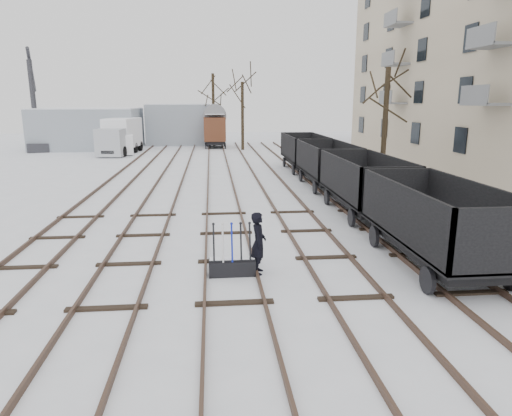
{
  "coord_description": "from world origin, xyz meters",
  "views": [
    {
      "loc": [
        -0.47,
        -13.16,
        4.76
      ],
      "look_at": [
        1.0,
        1.94,
        1.2
      ],
      "focal_mm": 32.0,
      "sensor_mm": 36.0,
      "label": 1
    }
  ],
  "objects_px": {
    "lorry": "(120,136)",
    "crane": "(37,125)",
    "worker": "(258,243)",
    "panel_van": "(123,144)",
    "ground_frame": "(232,266)",
    "freight_wagon_a": "(435,235)",
    "box_van_wagon": "(215,128)"
  },
  "relations": [
    {
      "from": "lorry",
      "to": "crane",
      "type": "xyz_separation_m",
      "value": [
        -8.19,
        2.6,
        0.86
      ]
    },
    {
      "from": "worker",
      "to": "panel_van",
      "type": "xyz_separation_m",
      "value": [
        -9.36,
        31.1,
        0.06
      ]
    },
    {
      "from": "ground_frame",
      "to": "panel_van",
      "type": "height_order",
      "value": "panel_van"
    },
    {
      "from": "lorry",
      "to": "crane",
      "type": "relative_size",
      "value": 0.76
    },
    {
      "from": "freight_wagon_a",
      "to": "crane",
      "type": "relative_size",
      "value": 0.63
    },
    {
      "from": "ground_frame",
      "to": "lorry",
      "type": "distance_m",
      "value": 32.53
    },
    {
      "from": "ground_frame",
      "to": "box_van_wagon",
      "type": "bearing_deg",
      "value": 89.8
    },
    {
      "from": "freight_wagon_a",
      "to": "panel_van",
      "type": "bearing_deg",
      "value": 115.19
    },
    {
      "from": "box_van_wagon",
      "to": "lorry",
      "type": "height_order",
      "value": "box_van_wagon"
    },
    {
      "from": "freight_wagon_a",
      "to": "box_van_wagon",
      "type": "relative_size",
      "value": 1.31
    },
    {
      "from": "panel_van",
      "to": "crane",
      "type": "height_order",
      "value": "crane"
    },
    {
      "from": "ground_frame",
      "to": "lorry",
      "type": "xyz_separation_m",
      "value": [
        -8.84,
        31.28,
        1.38
      ]
    },
    {
      "from": "worker",
      "to": "panel_van",
      "type": "relative_size",
      "value": 0.41
    },
    {
      "from": "box_van_wagon",
      "to": "worker",
      "type": "bearing_deg",
      "value": -87.74
    },
    {
      "from": "lorry",
      "to": "panel_van",
      "type": "distance_m",
      "value": 0.75
    },
    {
      "from": "freight_wagon_a",
      "to": "box_van_wagon",
      "type": "bearing_deg",
      "value": 99.47
    },
    {
      "from": "lorry",
      "to": "panel_van",
      "type": "bearing_deg",
      "value": -11.09
    },
    {
      "from": "lorry",
      "to": "worker",
      "type": "bearing_deg",
      "value": -65.14
    },
    {
      "from": "ground_frame",
      "to": "panel_van",
      "type": "xyz_separation_m",
      "value": [
        -8.61,
        31.2,
        0.67
      ]
    },
    {
      "from": "ground_frame",
      "to": "crane",
      "type": "xyz_separation_m",
      "value": [
        -17.04,
        33.88,
        2.24
      ]
    },
    {
      "from": "worker",
      "to": "crane",
      "type": "xyz_separation_m",
      "value": [
        -17.79,
        33.78,
        1.63
      ]
    },
    {
      "from": "crane",
      "to": "worker",
      "type": "bearing_deg",
      "value": -79.27
    },
    {
      "from": "box_van_wagon",
      "to": "panel_van",
      "type": "xyz_separation_m",
      "value": [
        -8.53,
        -5.28,
        -1.08
      ]
    },
    {
      "from": "box_van_wagon",
      "to": "crane",
      "type": "distance_m",
      "value": 17.16
    },
    {
      "from": "worker",
      "to": "box_van_wagon",
      "type": "height_order",
      "value": "box_van_wagon"
    },
    {
      "from": "ground_frame",
      "to": "worker",
      "type": "xyz_separation_m",
      "value": [
        0.75,
        0.1,
        0.6
      ]
    },
    {
      "from": "worker",
      "to": "freight_wagon_a",
      "type": "relative_size",
      "value": 0.29
    },
    {
      "from": "box_van_wagon",
      "to": "lorry",
      "type": "bearing_deg",
      "value": -148.35
    },
    {
      "from": "freight_wagon_a",
      "to": "lorry",
      "type": "height_order",
      "value": "lorry"
    },
    {
      "from": "box_van_wagon",
      "to": "lorry",
      "type": "distance_m",
      "value": 10.2
    },
    {
      "from": "worker",
      "to": "lorry",
      "type": "relative_size",
      "value": 0.24
    },
    {
      "from": "lorry",
      "to": "panel_van",
      "type": "xyz_separation_m",
      "value": [
        0.23,
        -0.08,
        -0.71
      ]
    }
  ]
}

